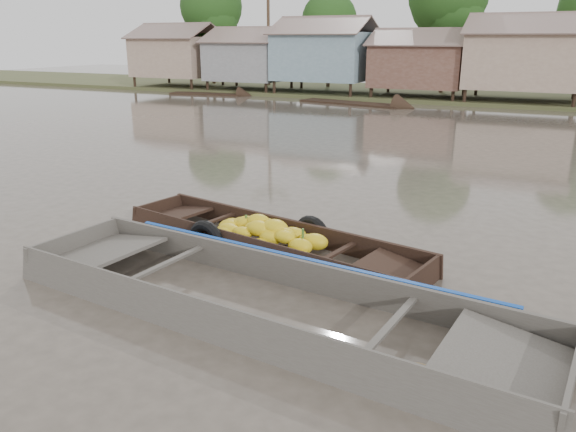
% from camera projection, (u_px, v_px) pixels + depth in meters
% --- Properties ---
extents(ground, '(120.00, 120.00, 0.00)m').
position_uv_depth(ground, '(246.00, 264.00, 10.29)').
color(ground, '#4B4339').
rests_on(ground, ground).
extents(riverbank, '(120.00, 12.47, 10.22)m').
position_uv_depth(riverbank, '(537.00, 52.00, 35.45)').
color(riverbank, '#384723').
rests_on(riverbank, ground).
extents(banana_boat, '(6.65, 2.77, 0.92)m').
position_uv_depth(banana_boat, '(264.00, 239.00, 10.91)').
color(banana_boat, black).
rests_on(banana_boat, ground).
extents(viewer_boat, '(8.70, 3.08, 0.69)m').
position_uv_depth(viewer_boat, '(265.00, 309.00, 8.41)').
color(viewer_boat, '#49453E').
rests_on(viewer_boat, ground).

